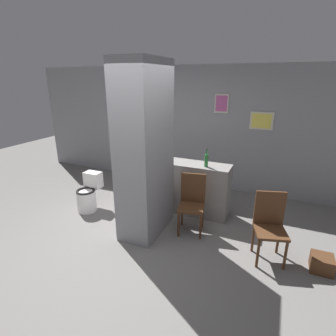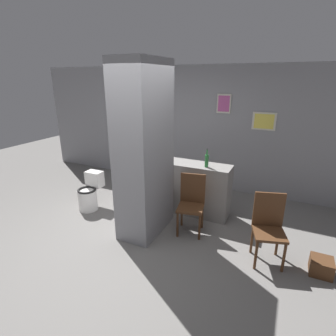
{
  "view_description": "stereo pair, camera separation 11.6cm",
  "coord_description": "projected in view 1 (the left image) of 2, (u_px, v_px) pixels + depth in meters",
  "views": [
    {
      "loc": [
        1.88,
        -2.81,
        2.33
      ],
      "look_at": [
        0.27,
        0.87,
        0.95
      ],
      "focal_mm": 28.0,
      "sensor_mm": 36.0,
      "label": 1
    },
    {
      "loc": [
        1.98,
        -2.76,
        2.33
      ],
      "look_at": [
        0.27,
        0.87,
        0.95
      ],
      "focal_mm": 28.0,
      "sensor_mm": 36.0,
      "label": 2
    }
  ],
  "objects": [
    {
      "name": "chair_near_pillar",
      "position": [
        192.0,
        201.0,
        4.11
      ],
      "size": [
        0.46,
        0.46,
        0.93
      ],
      "rotation": [
        0.0,
        0.0,
        0.2
      ],
      "color": "#4C2D19",
      "rests_on": "ground_plane"
    },
    {
      "name": "bottle_tall",
      "position": [
        206.0,
        160.0,
        4.35
      ],
      "size": [
        0.06,
        0.06,
        0.32
      ],
      "color": "#267233",
      "rests_on": "counter_shelf"
    },
    {
      "name": "pillar_center",
      "position": [
        145.0,
        152.0,
        3.87
      ],
      "size": [
        0.57,
        0.95,
        2.6
      ],
      "color": "gray",
      "rests_on": "ground_plane"
    },
    {
      "name": "bicycle",
      "position": [
        153.0,
        184.0,
        5.23
      ],
      "size": [
        1.55,
        0.42,
        0.67
      ],
      "color": "black",
      "rests_on": "ground_plane"
    },
    {
      "name": "chair_by_doorway",
      "position": [
        270.0,
        224.0,
        3.46
      ],
      "size": [
        0.49,
        0.49,
        0.93
      ],
      "rotation": [
        0.0,
        0.0,
        0.29
      ],
      "color": "#4C2D19",
      "rests_on": "ground_plane"
    },
    {
      "name": "counter_shelf",
      "position": [
        189.0,
        187.0,
        4.73
      ],
      "size": [
        1.42,
        0.44,
        0.93
      ],
      "color": "gray",
      "rests_on": "ground_plane"
    },
    {
      "name": "toilet",
      "position": [
        88.0,
        195.0,
        4.83
      ],
      "size": [
        0.35,
        0.51,
        0.68
      ],
      "color": "white",
      "rests_on": "ground_plane"
    },
    {
      "name": "wall_back",
      "position": [
        189.0,
        128.0,
        5.76
      ],
      "size": [
        8.0,
        0.09,
        2.6
      ],
      "color": "gray",
      "rests_on": "ground_plane"
    },
    {
      "name": "floor_crate",
      "position": [
        322.0,
        263.0,
        3.32
      ],
      "size": [
        0.26,
        0.26,
        0.21
      ],
      "color": "#4C2D19",
      "rests_on": "ground_plane"
    },
    {
      "name": "ground_plane",
      "position": [
        128.0,
        243.0,
        3.91
      ],
      "size": [
        14.0,
        14.0,
        0.0
      ],
      "primitive_type": "plane",
      "color": "slate"
    }
  ]
}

